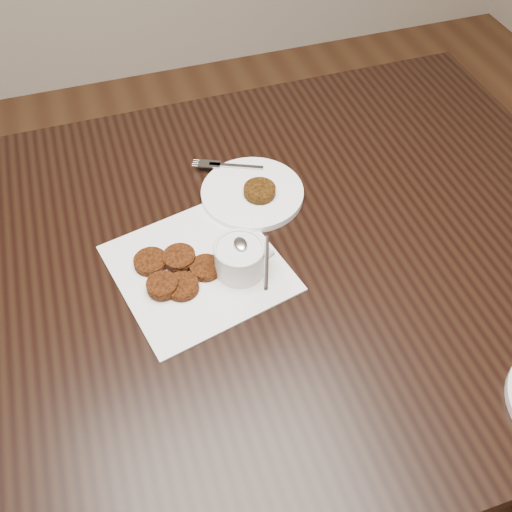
{
  "coord_description": "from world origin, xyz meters",
  "views": [
    {
      "loc": [
        -0.12,
        -0.43,
        1.5
      ],
      "look_at": [
        0.07,
        0.13,
        0.8
      ],
      "focal_mm": 40.11,
      "sensor_mm": 36.0,
      "label": 1
    }
  ],
  "objects_px": {
    "sauce_ramekin": "(239,246)",
    "plate_with_patty": "(252,190)",
    "napkin": "(199,268)",
    "table": "(216,378)"
  },
  "relations": [
    {
      "from": "sauce_ramekin",
      "to": "napkin",
      "type": "bearing_deg",
      "value": 157.87
    },
    {
      "from": "table",
      "to": "plate_with_patty",
      "type": "distance_m",
      "value": 0.44
    },
    {
      "from": "table",
      "to": "napkin",
      "type": "height_order",
      "value": "napkin"
    },
    {
      "from": "napkin",
      "to": "sauce_ramekin",
      "type": "height_order",
      "value": "sauce_ramekin"
    },
    {
      "from": "napkin",
      "to": "sauce_ramekin",
      "type": "distance_m",
      "value": 0.09
    },
    {
      "from": "plate_with_patty",
      "to": "napkin",
      "type": "bearing_deg",
      "value": -135.19
    },
    {
      "from": "table",
      "to": "plate_with_patty",
      "type": "height_order",
      "value": "plate_with_patty"
    },
    {
      "from": "sauce_ramekin",
      "to": "plate_with_patty",
      "type": "xyz_separation_m",
      "value": [
        0.08,
        0.17,
        -0.05
      ]
    },
    {
      "from": "sauce_ramekin",
      "to": "plate_with_patty",
      "type": "distance_m",
      "value": 0.19
    },
    {
      "from": "napkin",
      "to": "sauce_ramekin",
      "type": "xyz_separation_m",
      "value": [
        0.07,
        -0.03,
        0.06
      ]
    }
  ]
}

